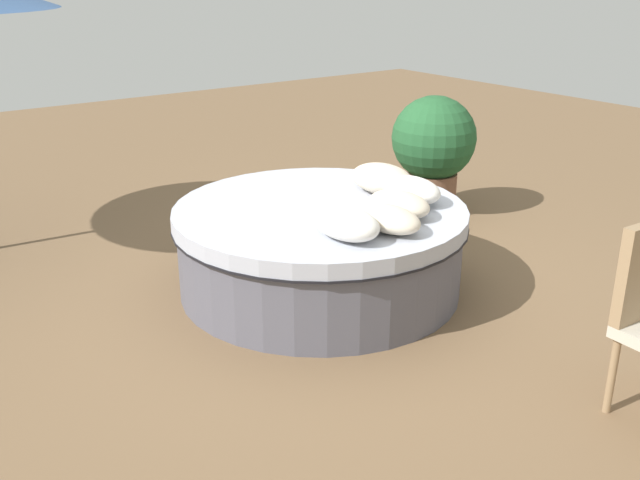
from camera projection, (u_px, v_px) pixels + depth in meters
ground_plane at (320, 288)px, 4.99m from camera, size 16.00×16.00×0.00m
round_bed at (320, 247)px, 4.88m from camera, size 1.97×1.97×0.59m
throw_pillow_0 at (345, 223)px, 4.21m from camera, size 0.51×0.32×0.18m
throw_pillow_1 at (389, 219)px, 4.32m from camera, size 0.46×0.29×0.15m
throw_pillow_2 at (399, 204)px, 4.58m from camera, size 0.46×0.31×0.15m
throw_pillow_3 at (411, 190)px, 4.83m from camera, size 0.47×0.32×0.17m
throw_pillow_4 at (382, 178)px, 5.05m from camera, size 0.51×0.36×0.20m
planter at (433, 147)px, 6.26m from camera, size 0.74×0.74×1.06m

